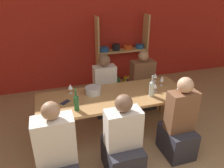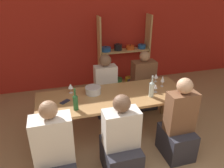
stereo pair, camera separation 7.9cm
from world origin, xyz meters
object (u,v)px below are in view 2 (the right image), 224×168
shelf_unit (123,61)px  wine_glass_red_d (163,79)px  mixing_bowl (93,90)px  person_far_a (143,87)px  person_far_b (106,92)px  wine_bottle_dark (75,102)px  wine_glass_empty_a (70,86)px  person_near_a (55,157)px  person_near_c (178,129)px  person_near_b (121,146)px  wine_glass_red_c (156,76)px  wine_glass_red_a (51,104)px  wine_glass_empty_b (179,88)px  wine_bottle_green (152,88)px  wine_glass_red_b (156,87)px  cell_phone (65,102)px  dining_table (114,100)px

shelf_unit → wine_glass_red_d: shelf_unit is taller
mixing_bowl → person_far_a: (1.13, 0.61, -0.37)m
person_far_a → person_far_b: (-0.78, -0.05, 0.02)m
wine_bottle_dark → wine_glass_empty_a: size_ratio=2.02×
person_near_a → person_near_c: bearing=2.3°
person_near_b → wine_glass_red_d: bearing=41.1°
shelf_unit → wine_glass_red_c: 1.62m
wine_glass_red_a → wine_glass_red_d: wine_glass_red_d is taller
wine_glass_red_d → wine_glass_empty_a: wine_glass_red_d is taller
wine_glass_red_d → person_far_b: size_ratio=0.16×
wine_glass_red_a → wine_glass_empty_b: (1.93, -0.04, -0.01)m
wine_bottle_green → person_near_a: 1.67m
person_far_a → wine_glass_red_c: bearing=92.7°
wine_bottle_green → person_far_a: bearing=73.1°
wine_bottle_green → person_near_b: (-0.68, -0.60, -0.44)m
wine_bottle_green → person_near_c: 0.69m
wine_bottle_green → wine_bottle_dark: 1.16m
wine_glass_red_a → wine_glass_red_b: bearing=4.6°
wine_bottle_dark → wine_glass_empty_a: (-0.01, 0.53, -0.01)m
cell_phone → wine_glass_empty_b: bearing=-7.9°
wine_glass_empty_b → person_far_b: person_far_b is taller
shelf_unit → wine_bottle_green: shelf_unit is taller
person_far_a → wine_glass_empty_b: bearing=98.8°
wine_glass_red_d → person_near_c: person_near_c is taller
wine_glass_empty_a → person_near_a: size_ratio=0.13×
wine_glass_empty_a → person_far_b: bearing=33.1°
wine_bottle_dark → wine_glass_red_d: 1.53m
person_near_b → person_near_c: (0.87, 0.08, 0.04)m
wine_glass_red_d → wine_glass_red_c: bearing=95.0°
wine_glass_red_c → person_near_a: size_ratio=0.12×
wine_bottle_green → cell_phone: size_ratio=2.11×
wine_glass_red_a → shelf_unit: bearing=50.2°
wine_bottle_green → wine_glass_red_c: (0.31, 0.48, -0.03)m
wine_glass_red_a → cell_phone: 0.30m
wine_glass_red_a → person_near_b: (0.81, -0.59, -0.42)m
person_near_c → wine_glass_red_a: bearing=163.1°
wine_glass_red_c → wine_glass_empty_b: wine_glass_red_c is taller
wine_bottle_dark → wine_glass_red_c: (1.47, 0.55, -0.02)m
wine_bottle_green → wine_glass_empty_a: 1.26m
wine_bottle_dark → person_near_c: size_ratio=0.26×
wine_glass_red_a → cell_phone: bearing=44.9°
dining_table → wine_glass_empty_b: wine_glass_empty_b is taller
wine_bottle_green → person_far_b: size_ratio=0.29×
shelf_unit → wine_bottle_green: 2.11m
cell_phone → person_near_a: 0.86m
shelf_unit → cell_phone: bearing=-129.2°
wine_bottle_dark → cell_phone: (-0.13, 0.26, -0.12)m
wine_glass_red_d → mixing_bowl: bearing=177.1°
mixing_bowl → wine_glass_red_d: 1.17m
mixing_bowl → person_near_c: bearing=-39.9°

